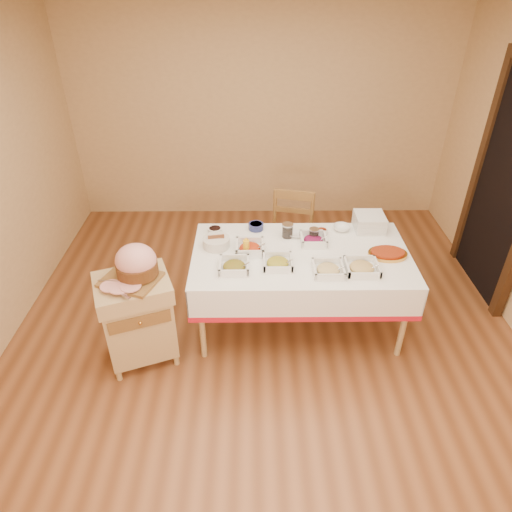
{
  "coord_description": "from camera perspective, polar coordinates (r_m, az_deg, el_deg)",
  "views": [
    {
      "loc": [
        -0.11,
        -2.89,
        2.84
      ],
      "look_at": [
        -0.08,
        0.2,
        0.8
      ],
      "focal_mm": 32.0,
      "sensor_mm": 36.0,
      "label": 1
    }
  ],
  "objects": [
    {
      "name": "small_bowl_left",
      "position": [
        4.08,
        -5.15,
        3.19
      ],
      "size": [
        0.13,
        0.13,
        0.06
      ],
      "color": "silver",
      "rests_on": "dining_table"
    },
    {
      "name": "serving_dish_c",
      "position": [
        3.61,
        9.03,
        -1.66
      ],
      "size": [
        0.24,
        0.24,
        0.1
      ],
      "color": "silver",
      "rests_on": "dining_table"
    },
    {
      "name": "serving_dish_e",
      "position": [
        3.82,
        -0.77,
        1.05
      ],
      "size": [
        0.25,
        0.23,
        0.11
      ],
      "color": "silver",
      "rests_on": "dining_table"
    },
    {
      "name": "small_bowl_mid",
      "position": [
        4.14,
        -0.0,
        3.76
      ],
      "size": [
        0.14,
        0.14,
        0.06
      ],
      "color": "navy",
      "rests_on": "dining_table"
    },
    {
      "name": "serving_dish_f",
      "position": [
        3.97,
        7.19,
        2.05
      ],
      "size": [
        0.23,
        0.22,
        0.11
      ],
      "color": "silver",
      "rests_on": "dining_table"
    },
    {
      "name": "dining_table",
      "position": [
        3.92,
        5.53,
        -1.61
      ],
      "size": [
        1.82,
        1.02,
        0.76
      ],
      "color": "tan",
      "rests_on": "ground"
    },
    {
      "name": "room_shell",
      "position": [
        3.28,
        1.42,
        5.39
      ],
      "size": [
        5.0,
        5.0,
        5.0
      ],
      "color": "brown",
      "rests_on": "ground"
    },
    {
      "name": "preserve_jar_left",
      "position": [
        4.02,
        3.95,
        3.13
      ],
      "size": [
        0.1,
        0.1,
        0.13
      ],
      "color": "silver",
      "rests_on": "dining_table"
    },
    {
      "name": "bowl_small_imported",
      "position": [
        4.2,
        10.65,
        3.47
      ],
      "size": [
        0.17,
        0.17,
        0.05
      ],
      "primitive_type": "imported",
      "rotation": [
        0.0,
        0.0,
        -0.15
      ],
      "color": "silver",
      "rests_on": "dining_table"
    },
    {
      "name": "mustard_bottle",
      "position": [
        3.77,
        -1.23,
        1.2
      ],
      "size": [
        0.05,
        0.05,
        0.16
      ],
      "color": "yellow",
      "rests_on": "dining_table"
    },
    {
      "name": "serving_dish_b",
      "position": [
        3.65,
        2.73,
        -0.82
      ],
      "size": [
        0.23,
        0.23,
        0.09
      ],
      "color": "silver",
      "rests_on": "dining_table"
    },
    {
      "name": "serving_dish_a",
      "position": [
        3.6,
        -2.75,
        -1.25
      ],
      "size": [
        0.24,
        0.24,
        0.1
      ],
      "color": "silver",
      "rests_on": "dining_table"
    },
    {
      "name": "plate_stack",
      "position": [
        4.25,
        13.97,
        4.14
      ],
      "size": [
        0.26,
        0.26,
        0.14
      ],
      "color": "silver",
      "rests_on": "dining_table"
    },
    {
      "name": "ham_on_board",
      "position": [
        3.52,
        -14.83,
        -1.09
      ],
      "size": [
        0.44,
        0.42,
        0.29
      ],
      "color": "brown",
      "rests_on": "butcher_cart"
    },
    {
      "name": "brass_platter",
      "position": [
        3.93,
        16.13,
        0.3
      ],
      "size": [
        0.33,
        0.23,
        0.04
      ],
      "color": "gold",
      "rests_on": "dining_table"
    },
    {
      "name": "bread_basket",
      "position": [
        3.89,
        -4.98,
        1.74
      ],
      "size": [
        0.23,
        0.23,
        0.1
      ],
      "color": "silver",
      "rests_on": "dining_table"
    },
    {
      "name": "small_bowl_right",
      "position": [
        4.11,
        8.26,
        3.06
      ],
      "size": [
        0.1,
        0.1,
        0.05
      ],
      "color": "silver",
      "rests_on": "dining_table"
    },
    {
      "name": "serving_dish_d",
      "position": [
        3.68,
        13.1,
        -1.4
      ],
      "size": [
        0.26,
        0.26,
        0.1
      ],
      "color": "silver",
      "rests_on": "dining_table"
    },
    {
      "name": "preserve_jar_right",
      "position": [
        4.0,
        7.24,
        2.62
      ],
      "size": [
        0.09,
        0.09,
        0.11
      ],
      "color": "silver",
      "rests_on": "dining_table"
    },
    {
      "name": "butcher_cart",
      "position": [
        3.78,
        -14.6,
        -7.2
      ],
      "size": [
        0.69,
        0.63,
        0.79
      ],
      "color": "tan",
      "rests_on": "ground"
    },
    {
      "name": "doorway",
      "position": [
        4.77,
        28.83,
        7.95
      ],
      "size": [
        0.09,
        1.1,
        2.2
      ],
      "color": "black",
      "rests_on": "ground"
    },
    {
      "name": "dining_chair",
      "position": [
        4.52,
        4.29,
        2.06
      ],
      "size": [
        0.51,
        0.49,
        0.96
      ],
      "color": "brown",
      "rests_on": "ground"
    },
    {
      "name": "bowl_white_imported",
      "position": [
        4.06,
        5.01,
        2.71
      ],
      "size": [
        0.17,
        0.17,
        0.03
      ],
      "primitive_type": "imported",
      "rotation": [
        0.0,
        0.0,
        -0.26
      ],
      "color": "silver",
      "rests_on": "dining_table"
    }
  ]
}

